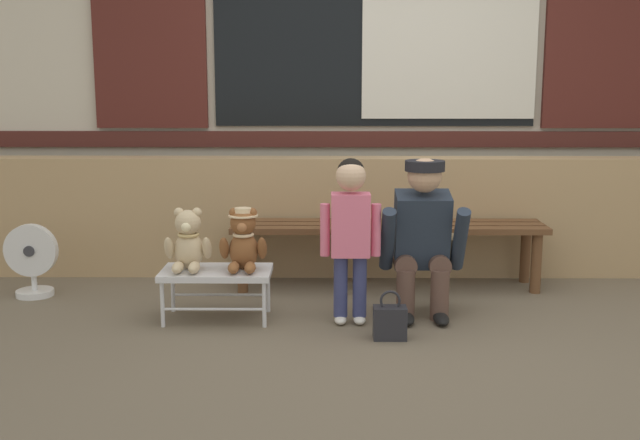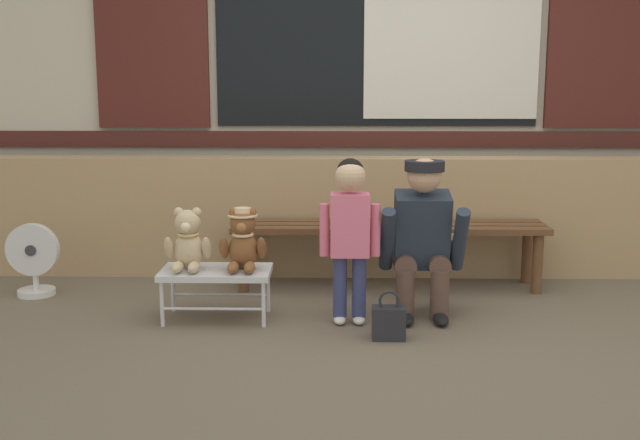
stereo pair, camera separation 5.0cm
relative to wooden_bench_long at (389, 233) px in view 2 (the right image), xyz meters
name	(u,v)px [view 2 (the right image)]	position (x,y,z in m)	size (l,w,h in m)	color
ground_plane	(391,338)	(-0.05, -1.06, -0.37)	(60.00, 60.00, 0.00)	brown
brick_low_wall	(378,216)	(-0.05, 0.37, 0.05)	(8.17, 0.25, 0.85)	tan
shop_facade	(377,31)	(-0.05, 0.88, 1.38)	(8.34, 0.26, 3.50)	beige
wooden_bench_long	(389,233)	(0.00, 0.00, 0.00)	(2.10, 0.40, 0.44)	brown
small_display_bench	(216,275)	(-1.06, -0.73, -0.11)	(0.64, 0.36, 0.30)	silver
teddy_bear_plain	(188,242)	(-1.22, -0.73, 0.09)	(0.28, 0.26, 0.36)	#CCB289
teddy_bear_with_hat	(243,240)	(-0.90, -0.73, 0.10)	(0.28, 0.27, 0.36)	brown
child_standing	(350,223)	(-0.28, -0.80, 0.22)	(0.35, 0.18, 0.96)	navy
adult_crouching	(424,237)	(0.16, -0.65, 0.11)	(0.50, 0.49, 0.95)	brown
handbag_on_ground	(389,322)	(-0.07, -1.07, -0.28)	(0.18, 0.11, 0.27)	#232328
floor_fan	(34,260)	(-2.32, -0.26, -0.13)	(0.34, 0.24, 0.48)	silver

